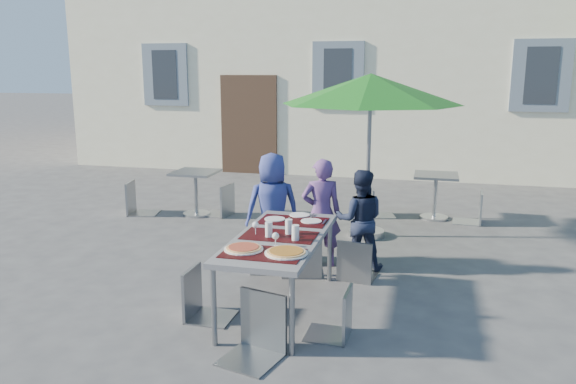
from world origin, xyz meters
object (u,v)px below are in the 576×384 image
(patio_umbrella, at_px, (371,91))
(bg_chair_l_0, at_px, (136,178))
(pizza_near_left, at_px, (244,248))
(chair_1, at_px, (302,224))
(cafe_table_1, at_px, (435,189))
(chair_0, at_px, (268,226))
(pizza_near_right, at_px, (286,252))
(bg_chair_l_1, at_px, (378,186))
(dining_table, at_px, (279,241))
(chair_4, at_px, (338,285))
(chair_2, at_px, (357,236))
(child_0, at_px, (273,208))
(bg_chair_r_0, at_px, (222,181))
(chair_3, at_px, (200,264))
(child_1, at_px, (321,213))
(cafe_table_0, at_px, (196,186))
(child_2, at_px, (360,220))
(bg_chair_r_1, at_px, (475,188))
(chair_5, at_px, (256,289))

(patio_umbrella, relative_size, bg_chair_l_0, 2.43)
(pizza_near_left, height_order, bg_chair_l_0, bg_chair_l_0)
(chair_1, relative_size, cafe_table_1, 1.44)
(pizza_near_left, xyz_separation_m, chair_0, (-0.21, 1.47, -0.22))
(bg_chair_l_0, bearing_deg, pizza_near_right, -45.90)
(patio_umbrella, relative_size, bg_chair_l_1, 2.83)
(dining_table, relative_size, chair_4, 2.19)
(pizza_near_left, height_order, chair_2, chair_2)
(child_0, distance_m, chair_0, 0.42)
(pizza_near_right, relative_size, bg_chair_r_0, 0.39)
(chair_0, xyz_separation_m, chair_3, (-0.26, -1.33, -0.02))
(child_0, height_order, child_1, child_0)
(pizza_near_left, height_order, patio_umbrella, patio_umbrella)
(patio_umbrella, relative_size, cafe_table_0, 3.40)
(dining_table, height_order, chair_2, chair_2)
(child_0, height_order, bg_chair_l_0, child_0)
(chair_1, bearing_deg, cafe_table_0, 135.33)
(child_0, height_order, child_2, child_0)
(pizza_near_left, relative_size, cafe_table_1, 0.49)
(pizza_near_left, relative_size, child_0, 0.26)
(child_2, distance_m, chair_2, 0.40)
(pizza_near_left, bearing_deg, bg_chair_r_1, 62.55)
(chair_2, relative_size, cafe_table_1, 1.25)
(cafe_table_0, bearing_deg, chair_2, -37.63)
(bg_chair_r_1, bearing_deg, child_1, -127.63)
(dining_table, distance_m, cafe_table_1, 4.20)
(chair_4, xyz_separation_m, bg_chair_l_0, (-3.89, 3.49, 0.11))
(pizza_near_right, xyz_separation_m, bg_chair_r_0, (-2.07, 3.81, -0.20))
(chair_4, height_order, bg_chair_r_0, bg_chair_r_0)
(chair_1, height_order, cafe_table_1, chair_1)
(cafe_table_0, relative_size, bg_chair_r_0, 0.75)
(child_2, distance_m, chair_4, 1.81)
(bg_chair_l_0, bearing_deg, pizza_near_left, -49.24)
(cafe_table_0, bearing_deg, child_2, -32.60)
(chair_3, bearing_deg, bg_chair_r_1, 57.01)
(chair_1, bearing_deg, bg_chair_l_0, 147.23)
(chair_5, xyz_separation_m, cafe_table_0, (-2.33, 4.13, -0.10))
(child_0, relative_size, chair_5, 1.36)
(pizza_near_left, distance_m, bg_chair_r_0, 4.15)
(chair_1, bearing_deg, chair_3, -116.63)
(child_1, xyz_separation_m, bg_chair_r_1, (1.91, 2.47, -0.11))
(chair_2, distance_m, bg_chair_r_0, 3.41)
(bg_chair_l_0, distance_m, bg_chair_r_1, 5.36)
(dining_table, relative_size, chair_1, 1.80)
(bg_chair_l_0, bearing_deg, chair_5, -50.23)
(child_1, distance_m, cafe_table_1, 2.91)
(bg_chair_r_0, bearing_deg, chair_3, -71.87)
(dining_table, xyz_separation_m, chair_3, (-0.66, -0.37, -0.16))
(bg_chair_l_1, bearing_deg, child_2, -89.23)
(bg_chair_r_0, bearing_deg, bg_chair_r_1, 7.64)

